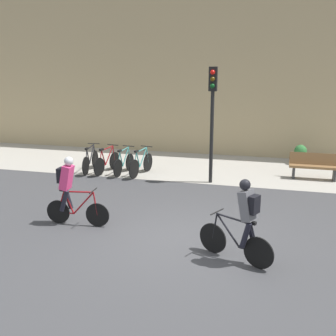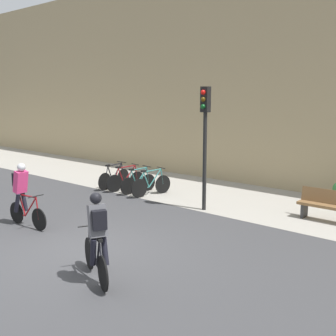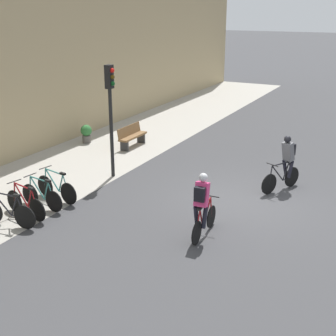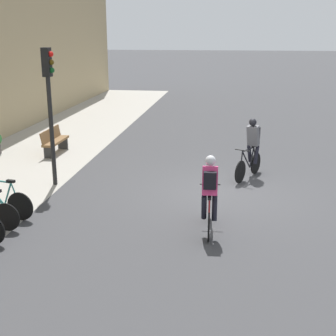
{
  "view_description": "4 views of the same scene",
  "coord_description": "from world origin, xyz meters",
  "views": [
    {
      "loc": [
        1.98,
        -8.74,
        4.04
      ],
      "look_at": [
        -0.4,
        0.51,
        1.55
      ],
      "focal_mm": 45.0,
      "sensor_mm": 36.0,
      "label": 1
    },
    {
      "loc": [
        7.41,
        -5.66,
        3.54
      ],
      "look_at": [
        0.06,
        2.93,
        1.57
      ],
      "focal_mm": 45.0,
      "sensor_mm": 36.0,
      "label": 2
    },
    {
      "loc": [
        -12.64,
        -3.87,
        5.56
      ],
      "look_at": [
        -0.2,
        2.52,
        0.71
      ],
      "focal_mm": 50.0,
      "sensor_mm": 36.0,
      "label": 3
    },
    {
      "loc": [
        -12.13,
        -0.19,
        4.19
      ],
      "look_at": [
        -0.74,
        1.39,
        0.83
      ],
      "focal_mm": 50.0,
      "sensor_mm": 36.0,
      "label": 4
    }
  ],
  "objects": [
    {
      "name": "traffic_light_pole",
      "position": [
        -0.01,
        4.73,
        2.62
      ],
      "size": [
        0.26,
        0.3,
        3.79
      ],
      "color": "black",
      "rests_on": "ground"
    },
    {
      "name": "cyclist_pink",
      "position": [
        -2.83,
        0.22,
        0.95
      ],
      "size": [
        1.65,
        0.46,
        1.74
      ],
      "color": "black",
      "rests_on": "ground"
    },
    {
      "name": "cyclist_grey",
      "position": [
        1.5,
        -0.79,
        0.95
      ],
      "size": [
        1.59,
        0.81,
        1.77
      ],
      "color": "black",
      "rests_on": "ground"
    },
    {
      "name": "bench",
      "position": [
        3.37,
        6.04,
        0.47
      ],
      "size": [
        1.67,
        0.44,
        0.89
      ],
      "color": "brown",
      "rests_on": "ground"
    },
    {
      "name": "ground",
      "position": [
        0.0,
        0.0,
        0.0
      ],
      "size": [
        200.0,
        200.0,
        0.0
      ],
      "primitive_type": "plane",
      "color": "#3D3D3F"
    },
    {
      "name": "parked_bike_3",
      "position": [
        -2.56,
        5.07,
        0.4
      ],
      "size": [
        0.47,
        1.71,
        0.97
      ],
      "color": "black",
      "rests_on": "ground"
    }
  ]
}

